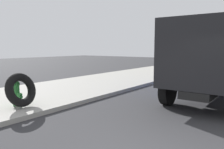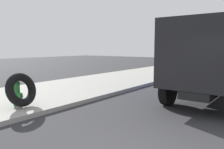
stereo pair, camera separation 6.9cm
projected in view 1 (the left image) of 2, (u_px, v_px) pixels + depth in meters
fire_hydrant at (16, 92)px, 7.52m from camera, size 0.26×0.59×0.86m
loose_tire at (21, 90)px, 7.30m from camera, size 1.20×0.75×1.15m
dump_truck_blue at (219, 59)px, 9.03m from camera, size 7.02×2.84×3.00m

